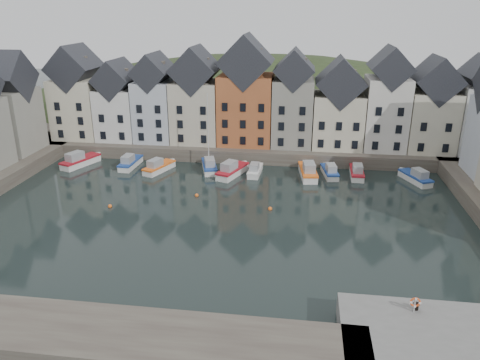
% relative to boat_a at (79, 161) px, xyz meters
% --- Properties ---
extents(ground, '(260.00, 260.00, 0.00)m').
position_rel_boat_a_xyz_m(ground, '(25.14, -17.87, -0.78)').
color(ground, black).
rests_on(ground, ground).
extents(far_quay, '(90.00, 16.00, 2.00)m').
position_rel_boat_a_xyz_m(far_quay, '(25.14, 12.13, 0.22)').
color(far_quay, '#443A34').
rests_on(far_quay, ground).
extents(near_quay, '(18.00, 10.00, 2.00)m').
position_rel_boat_a_xyz_m(near_quay, '(47.14, -37.87, 0.22)').
color(near_quay, '#60605E').
rests_on(near_quay, ground).
extents(near_wall, '(50.00, 6.00, 2.00)m').
position_rel_boat_a_xyz_m(near_wall, '(15.14, -39.87, 0.22)').
color(near_wall, '#443A34').
rests_on(near_wall, ground).
extents(hillside, '(153.60, 70.40, 64.00)m').
position_rel_boat_a_xyz_m(hillside, '(25.16, 38.13, -18.74)').
color(hillside, '#232E17').
rests_on(hillside, ground).
extents(far_terrace, '(72.37, 8.16, 17.78)m').
position_rel_boat_a_xyz_m(far_terrace, '(28.35, 10.13, 8.09)').
color(far_terrace, beige).
rests_on(far_terrace, far_quay).
extents(mooring_buoys, '(20.50, 5.50, 0.50)m').
position_rel_boat_a_xyz_m(mooring_buoys, '(21.14, -12.54, -0.63)').
color(mooring_buoys, orange).
rests_on(mooring_buoys, ground).
extents(boat_a, '(4.44, 7.16, 2.63)m').
position_rel_boat_a_xyz_m(boat_a, '(0.00, 0.00, 0.00)').
color(boat_a, silver).
rests_on(boat_a, ground).
extents(boat_b, '(2.09, 6.21, 2.36)m').
position_rel_boat_a_xyz_m(boat_b, '(8.15, 0.47, -0.08)').
color(boat_b, silver).
rests_on(boat_b, ground).
extents(boat_c, '(3.91, 6.37, 2.34)m').
position_rel_boat_a_xyz_m(boat_c, '(13.15, -0.95, -0.09)').
color(boat_c, silver).
rests_on(boat_c, ground).
extents(boat_d, '(3.62, 6.56, 11.98)m').
position_rel_boat_a_xyz_m(boat_d, '(20.78, 0.53, -0.01)').
color(boat_d, silver).
rests_on(boat_d, ground).
extents(boat_e, '(4.32, 7.13, 2.62)m').
position_rel_boat_a_xyz_m(boat_e, '(24.54, -1.23, -0.00)').
color(boat_e, silver).
rests_on(boat_e, ground).
extents(boat_f, '(1.93, 5.50, 2.09)m').
position_rel_boat_a_xyz_m(boat_f, '(27.88, -0.16, -0.16)').
color(boat_f, silver).
rests_on(boat_f, ground).
extents(boat_g, '(3.03, 7.24, 2.70)m').
position_rel_boat_a_xyz_m(boat_g, '(35.76, -0.21, 0.02)').
color(boat_g, silver).
rests_on(boat_g, ground).
extents(boat_h, '(2.67, 5.93, 2.20)m').
position_rel_boat_a_xyz_m(boat_h, '(38.97, 0.68, -0.13)').
color(boat_h, silver).
rests_on(boat_h, ground).
extents(boat_i, '(2.00, 6.02, 2.30)m').
position_rel_boat_a_xyz_m(boat_i, '(42.91, 0.84, -0.10)').
color(boat_i, silver).
rests_on(boat_i, ground).
extents(boat_j, '(4.12, 6.27, 2.31)m').
position_rel_boat_a_xyz_m(boat_j, '(51.11, -0.28, -0.10)').
color(boat_j, silver).
rests_on(boat_j, ground).
extents(mooring_bollard, '(0.48, 0.48, 0.56)m').
position_rel_boat_a_xyz_m(mooring_bollard, '(43.93, -34.37, 1.53)').
color(mooring_bollard, black).
rests_on(mooring_bollard, near_quay).
extents(life_ring_post, '(0.80, 0.17, 1.30)m').
position_rel_boat_a_xyz_m(life_ring_post, '(43.71, -34.73, 2.08)').
color(life_ring_post, gray).
rests_on(life_ring_post, near_quay).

